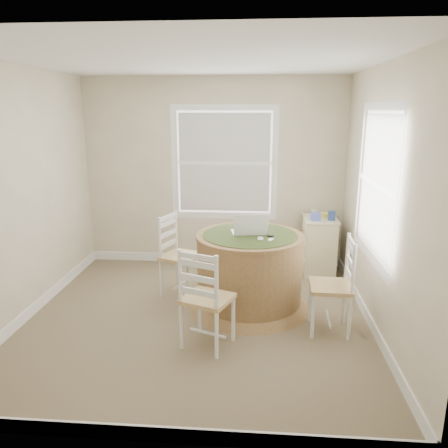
{
  "coord_description": "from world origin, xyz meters",
  "views": [
    {
      "loc": [
        0.62,
        -4.21,
        2.15
      ],
      "look_at": [
        0.25,
        0.45,
        0.93
      ],
      "focal_mm": 35.0,
      "sensor_mm": 36.0,
      "label": 1
    }
  ],
  "objects_px": {
    "chair_left": "(181,256)",
    "laptop": "(249,231)",
    "round_table": "(249,268)",
    "chair_right": "(331,286)",
    "chair_near": "(207,298)",
    "corner_chest": "(319,246)"
  },
  "relations": [
    {
      "from": "round_table",
      "to": "corner_chest",
      "type": "relative_size",
      "value": 1.76
    },
    {
      "from": "laptop",
      "to": "corner_chest",
      "type": "xyz_separation_m",
      "value": [
        0.92,
        1.08,
        -0.49
      ]
    },
    {
      "from": "chair_right",
      "to": "corner_chest",
      "type": "distance_m",
      "value": 1.62
    },
    {
      "from": "chair_near",
      "to": "chair_left",
      "type": "bearing_deg",
      "value": -47.25
    },
    {
      "from": "laptop",
      "to": "corner_chest",
      "type": "bearing_deg",
      "value": -140.7
    },
    {
      "from": "round_table",
      "to": "corner_chest",
      "type": "bearing_deg",
      "value": 70.74
    },
    {
      "from": "chair_right",
      "to": "laptop",
      "type": "xyz_separation_m",
      "value": [
        -0.82,
        0.53,
        0.4
      ]
    },
    {
      "from": "chair_right",
      "to": "laptop",
      "type": "relative_size",
      "value": 2.26
    },
    {
      "from": "chair_left",
      "to": "laptop",
      "type": "relative_size",
      "value": 2.26
    },
    {
      "from": "chair_near",
      "to": "corner_chest",
      "type": "height_order",
      "value": "chair_near"
    },
    {
      "from": "laptop",
      "to": "chair_right",
      "type": "bearing_deg",
      "value": 136.74
    },
    {
      "from": "chair_near",
      "to": "chair_right",
      "type": "distance_m",
      "value": 1.24
    },
    {
      "from": "chair_near",
      "to": "laptop",
      "type": "relative_size",
      "value": 2.26
    },
    {
      "from": "chair_right",
      "to": "corner_chest",
      "type": "bearing_deg",
      "value": 178.68
    },
    {
      "from": "round_table",
      "to": "chair_right",
      "type": "relative_size",
      "value": 1.43
    },
    {
      "from": "chair_left",
      "to": "corner_chest",
      "type": "xyz_separation_m",
      "value": [
        1.73,
        0.82,
        -0.09
      ]
    },
    {
      "from": "chair_left",
      "to": "laptop",
      "type": "distance_m",
      "value": 0.94
    },
    {
      "from": "round_table",
      "to": "chair_near",
      "type": "distance_m",
      "value": 0.94
    },
    {
      "from": "round_table",
      "to": "chair_right",
      "type": "bearing_deg",
      "value": -11.28
    },
    {
      "from": "round_table",
      "to": "chair_left",
      "type": "height_order",
      "value": "chair_left"
    },
    {
      "from": "chair_left",
      "to": "chair_right",
      "type": "bearing_deg",
      "value": -95.84
    },
    {
      "from": "round_table",
      "to": "chair_right",
      "type": "distance_m",
      "value": 0.95
    }
  ]
}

